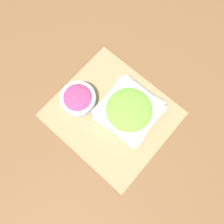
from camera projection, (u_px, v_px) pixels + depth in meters
name	position (u px, v px, depth m)	size (l,w,h in m)	color
ground_plane	(112.00, 114.00, 0.87)	(3.00, 3.00, 0.00)	brown
placemat	(112.00, 114.00, 0.87)	(0.45, 0.41, 0.00)	#937F56
lettuce_bowl	(129.00, 111.00, 0.82)	(0.22, 0.22, 0.08)	white
onion_bowl	(78.00, 99.00, 0.85)	(0.14, 0.14, 0.06)	silver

